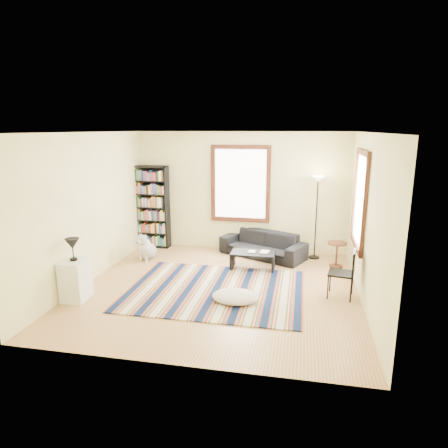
% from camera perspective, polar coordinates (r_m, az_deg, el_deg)
% --- Properties ---
extents(floor, '(5.00, 5.00, 0.10)m').
position_cam_1_polar(floor, '(7.45, -0.76, -9.52)').
color(floor, tan).
rests_on(floor, ground).
extents(ceiling, '(5.00, 5.00, 0.10)m').
position_cam_1_polar(ceiling, '(6.86, -0.84, 13.38)').
color(ceiling, white).
rests_on(ceiling, floor).
extents(wall_back, '(5.00, 0.10, 2.80)m').
position_cam_1_polar(wall_back, '(9.48, 2.42, 4.61)').
color(wall_back, '#FCF5AA').
rests_on(wall_back, floor).
extents(wall_front, '(5.00, 0.10, 2.80)m').
position_cam_1_polar(wall_front, '(4.63, -7.39, -5.04)').
color(wall_front, '#FCF5AA').
rests_on(wall_front, floor).
extents(wall_left, '(0.10, 5.00, 2.80)m').
position_cam_1_polar(wall_left, '(7.93, -19.13, 2.12)').
color(wall_left, '#FCF5AA').
rests_on(wall_left, floor).
extents(wall_right, '(0.10, 5.00, 2.80)m').
position_cam_1_polar(wall_right, '(6.96, 20.22, 0.50)').
color(wall_right, '#FCF5AA').
rests_on(wall_right, floor).
extents(window_back, '(1.20, 0.06, 1.60)m').
position_cam_1_polar(window_back, '(9.37, 2.36, 5.74)').
color(window_back, white).
rests_on(window_back, wall_back).
extents(window_right, '(0.06, 1.20, 1.60)m').
position_cam_1_polar(window_right, '(7.68, 18.87, 3.30)').
color(window_right, white).
rests_on(window_right, wall_right).
extents(rug, '(3.14, 2.51, 0.02)m').
position_cam_1_polar(rug, '(7.34, -1.19, -9.38)').
color(rug, '#0B193A').
rests_on(rug, floor).
extents(sofa, '(2.08, 1.51, 0.57)m').
position_cam_1_polar(sofa, '(9.17, 5.56, -2.91)').
color(sofa, black).
rests_on(sofa, floor).
extents(bookshelf, '(0.90, 0.30, 2.00)m').
position_cam_1_polar(bookshelf, '(9.90, -10.44, 2.43)').
color(bookshelf, black).
rests_on(bookshelf, floor).
extents(coffee_table, '(0.92, 0.54, 0.36)m').
position_cam_1_polar(coffee_table, '(8.38, 4.14, -5.21)').
color(coffee_table, black).
rests_on(coffee_table, floor).
extents(book_a, '(0.16, 0.21, 0.02)m').
position_cam_1_polar(book_a, '(8.34, 3.48, -3.94)').
color(book_a, beige).
rests_on(book_a, coffee_table).
extents(book_b, '(0.21, 0.27, 0.02)m').
position_cam_1_polar(book_b, '(8.36, 5.23, -3.93)').
color(book_b, beige).
rests_on(book_b, coffee_table).
extents(floor_cushion, '(0.80, 0.61, 0.20)m').
position_cam_1_polar(floor_cushion, '(6.85, 1.63, -10.32)').
color(floor_cushion, beige).
rests_on(floor_cushion, floor).
extents(floor_lamp, '(0.38, 0.38, 1.86)m').
position_cam_1_polar(floor_lamp, '(9.07, 13.03, 0.84)').
color(floor_lamp, black).
rests_on(floor_lamp, floor).
extents(side_table, '(0.48, 0.48, 0.54)m').
position_cam_1_polar(side_table, '(8.76, 15.79, -4.25)').
color(side_table, '#4D2713').
rests_on(side_table, floor).
extents(folding_chair, '(0.48, 0.46, 0.86)m').
position_cam_1_polar(folding_chair, '(7.22, 16.38, -6.78)').
color(folding_chair, black).
rests_on(folding_chair, floor).
extents(white_cabinet, '(0.41, 0.52, 0.70)m').
position_cam_1_polar(white_cabinet, '(7.32, -20.44, -7.48)').
color(white_cabinet, white).
rests_on(white_cabinet, floor).
extents(table_lamp, '(0.31, 0.31, 0.38)m').
position_cam_1_polar(table_lamp, '(7.15, -20.80, -3.43)').
color(table_lamp, black).
rests_on(table_lamp, white_cabinet).
extents(dog, '(0.54, 0.68, 0.61)m').
position_cam_1_polar(dog, '(9.09, -10.88, -3.11)').
color(dog, '#BBBBBB').
rests_on(dog, floor).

